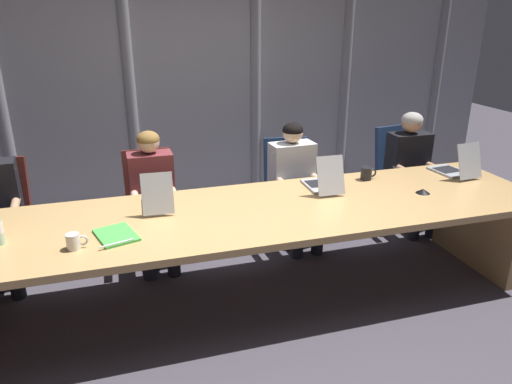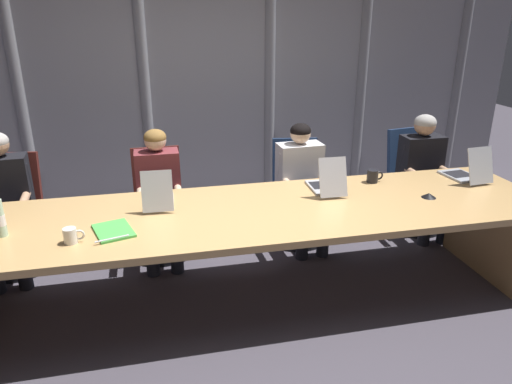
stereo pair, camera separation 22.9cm
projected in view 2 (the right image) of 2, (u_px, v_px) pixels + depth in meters
The scene contains 18 objects.
ground_plane at pixel (252, 299), 3.66m from camera, with size 15.06×15.06×0.00m, color #47424C.
conference_table at pixel (252, 227), 3.44m from camera, with size 4.49×1.11×0.75m.
curtain_backdrop at pixel (207, 58), 5.23m from camera, with size 7.53×0.17×3.19m.
laptop_left_mid at pixel (158, 198), 3.45m from camera, with size 0.23×0.39×0.30m.
laptop_center at pixel (326, 184), 3.73m from camera, with size 0.22×0.42×0.31m.
laptop_right_mid at pixel (467, 173), 4.00m from camera, with size 0.27×0.43×0.31m.
office_chair_left_end at pixel (14, 226), 4.05m from camera, with size 0.60×0.60×0.96m.
office_chair_left_mid at pixel (160, 214), 4.31m from camera, with size 0.60×0.60×0.94m.
office_chair_center at pixel (296, 202), 4.57m from camera, with size 0.60×0.61×0.94m.
office_chair_right_mid at pixel (413, 191), 4.82m from camera, with size 0.60×0.61×0.98m.
person_left_end at pixel (4, 197), 3.80m from camera, with size 0.44×0.57×1.20m.
person_left_mid at pixel (159, 189), 4.05m from camera, with size 0.38×0.55×1.16m.
person_center at pixel (302, 179), 4.32m from camera, with size 0.44×0.56×1.15m.
person_right_mid at pixel (424, 167), 4.57m from camera, with size 0.41×0.55×1.17m.
coffee_mug_near at pixel (71, 236), 2.89m from camera, with size 0.13×0.08×0.10m.
coffee_mug_far at pixel (373, 176), 3.93m from camera, with size 0.14×0.09×0.11m.
conference_mic_left_side at pixel (429, 195), 3.62m from camera, with size 0.11×0.11×0.04m, color black.
spiral_notepad at pixel (114, 231), 3.05m from camera, with size 0.30×0.35×0.03m.
Camera 2 is at (-0.65, -3.06, 2.07)m, focal length 33.22 mm.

